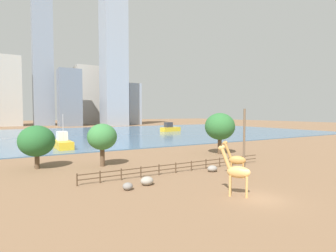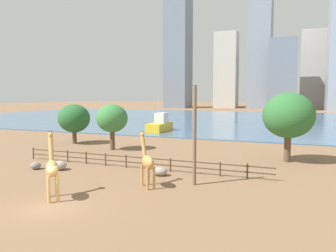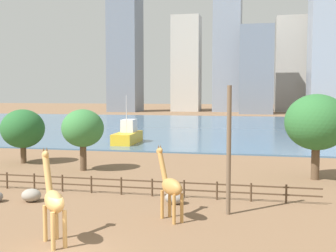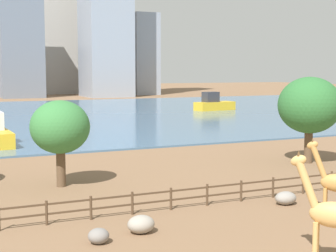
{
  "view_description": "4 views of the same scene",
  "coord_description": "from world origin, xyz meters",
  "px_view_note": "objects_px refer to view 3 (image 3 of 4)",
  "views": [
    {
      "loc": [
        -18.07,
        -15.51,
        7.45
      ],
      "look_at": [
        2.37,
        20.09,
        5.42
      ],
      "focal_mm": 28.0,
      "sensor_mm": 36.0,
      "label": 1
    },
    {
      "loc": [
        14.48,
        -16.24,
        7.27
      ],
      "look_at": [
        1.64,
        16.28,
        3.87
      ],
      "focal_mm": 35.0,
      "sensor_mm": 36.0,
      "label": 2
    },
    {
      "loc": [
        8.73,
        -17.37,
        7.51
      ],
      "look_at": [
        0.17,
        22.35,
        4.36
      ],
      "focal_mm": 45.0,
      "sensor_mm": 36.0,
      "label": 3
    },
    {
      "loc": [
        -15.61,
        -14.27,
        8.0
      ],
      "look_at": [
        3.04,
        26.91,
        3.1
      ],
      "focal_mm": 55.0,
      "sensor_mm": 36.0,
      "label": 4
    }
  ],
  "objects_px": {
    "boulder_by_pole": "(175,198)",
    "giraffe_tall": "(53,200)",
    "utility_pole": "(229,151)",
    "boulder_near_fence": "(31,195)",
    "giraffe_companion": "(170,186)",
    "tree_left_large": "(316,123)",
    "tree_right_tall": "(83,129)",
    "boat_sailboat": "(128,135)",
    "tree_center_broad": "(23,129)"
  },
  "relations": [
    {
      "from": "utility_pole",
      "to": "tree_center_broad",
      "type": "relative_size",
      "value": 1.38
    },
    {
      "from": "giraffe_tall",
      "to": "giraffe_companion",
      "type": "relative_size",
      "value": 1.08
    },
    {
      "from": "boulder_by_pole",
      "to": "utility_pole",
      "type": "bearing_deg",
      "value": -24.74
    },
    {
      "from": "utility_pole",
      "to": "tree_left_large",
      "type": "height_order",
      "value": "utility_pole"
    },
    {
      "from": "boulder_near_fence",
      "to": "boat_sailboat",
      "type": "relative_size",
      "value": 0.17
    },
    {
      "from": "utility_pole",
      "to": "tree_center_broad",
      "type": "height_order",
      "value": "utility_pole"
    },
    {
      "from": "giraffe_companion",
      "to": "tree_center_broad",
      "type": "bearing_deg",
      "value": 5.84
    },
    {
      "from": "boulder_by_pole",
      "to": "boat_sailboat",
      "type": "distance_m",
      "value": 34.39
    },
    {
      "from": "utility_pole",
      "to": "tree_center_broad",
      "type": "distance_m",
      "value": 27.29
    },
    {
      "from": "tree_right_tall",
      "to": "boat_sailboat",
      "type": "bearing_deg",
      "value": 95.97
    },
    {
      "from": "tree_right_tall",
      "to": "boulder_near_fence",
      "type": "bearing_deg",
      "value": -83.82
    },
    {
      "from": "tree_left_large",
      "to": "boat_sailboat",
      "type": "distance_m",
      "value": 31.99
    },
    {
      "from": "boulder_by_pole",
      "to": "tree_right_tall",
      "type": "relative_size",
      "value": 0.23
    },
    {
      "from": "utility_pole",
      "to": "giraffe_tall",
      "type": "bearing_deg",
      "value": -139.41
    },
    {
      "from": "tree_left_large",
      "to": "tree_center_broad",
      "type": "xyz_separation_m",
      "value": [
        -29.64,
        2.41,
        -1.28
      ]
    },
    {
      "from": "boulder_near_fence",
      "to": "tree_center_broad",
      "type": "bearing_deg",
      "value": 122.78
    },
    {
      "from": "giraffe_companion",
      "to": "tree_right_tall",
      "type": "bearing_deg",
      "value": -4.22
    },
    {
      "from": "giraffe_tall",
      "to": "tree_right_tall",
      "type": "bearing_deg",
      "value": -23.52
    },
    {
      "from": "giraffe_tall",
      "to": "giraffe_companion",
      "type": "bearing_deg",
      "value": -86.88
    },
    {
      "from": "boulder_by_pole",
      "to": "tree_right_tall",
      "type": "bearing_deg",
      "value": 137.13
    },
    {
      "from": "giraffe_tall",
      "to": "boat_sailboat",
      "type": "bearing_deg",
      "value": -30.44
    },
    {
      "from": "boulder_near_fence",
      "to": "boat_sailboat",
      "type": "bearing_deg",
      "value": 96.05
    },
    {
      "from": "giraffe_companion",
      "to": "tree_center_broad",
      "type": "height_order",
      "value": "tree_center_broad"
    },
    {
      "from": "tree_center_broad",
      "to": "giraffe_tall",
      "type": "bearing_deg",
      "value": -55.76
    },
    {
      "from": "tree_center_broad",
      "to": "utility_pole",
      "type": "bearing_deg",
      "value": -32.69
    },
    {
      "from": "giraffe_tall",
      "to": "boulder_near_fence",
      "type": "height_order",
      "value": "giraffe_tall"
    },
    {
      "from": "boulder_by_pole",
      "to": "tree_right_tall",
      "type": "xyz_separation_m",
      "value": [
        -11.17,
        10.37,
        3.71
      ]
    },
    {
      "from": "giraffe_companion",
      "to": "boulder_by_pole",
      "type": "xyz_separation_m",
      "value": [
        -0.47,
        3.64,
        -1.64
      ]
    },
    {
      "from": "tree_right_tall",
      "to": "utility_pole",
      "type": "bearing_deg",
      "value": -39.04
    },
    {
      "from": "tree_center_broad",
      "to": "tree_right_tall",
      "type": "distance_m",
      "value": 8.49
    },
    {
      "from": "utility_pole",
      "to": "boulder_near_fence",
      "type": "bearing_deg",
      "value": 179.04
    },
    {
      "from": "boulder_near_fence",
      "to": "tree_right_tall",
      "type": "xyz_separation_m",
      "value": [
        -1.29,
        11.86,
        3.66
      ]
    },
    {
      "from": "giraffe_companion",
      "to": "boulder_near_fence",
      "type": "bearing_deg",
      "value": 34.36
    },
    {
      "from": "tree_left_large",
      "to": "boat_sailboat",
      "type": "relative_size",
      "value": 0.94
    },
    {
      "from": "boulder_by_pole",
      "to": "giraffe_tall",
      "type": "bearing_deg",
      "value": -116.91
    },
    {
      "from": "boat_sailboat",
      "to": "giraffe_tall",
      "type": "bearing_deg",
      "value": 10.25
    },
    {
      "from": "boulder_by_pole",
      "to": "tree_center_broad",
      "type": "bearing_deg",
      "value": 145.9
    },
    {
      "from": "giraffe_companion",
      "to": "tree_center_broad",
      "type": "distance_m",
      "value": 25.84
    },
    {
      "from": "boulder_near_fence",
      "to": "tree_center_broad",
      "type": "distance_m",
      "value": 17.56
    },
    {
      "from": "boulder_near_fence",
      "to": "tree_center_broad",
      "type": "height_order",
      "value": "tree_center_broad"
    },
    {
      "from": "giraffe_tall",
      "to": "giraffe_companion",
      "type": "xyz_separation_m",
      "value": [
        4.89,
        5.08,
        -0.16
      ]
    },
    {
      "from": "giraffe_tall",
      "to": "boulder_by_pole",
      "type": "height_order",
      "value": "giraffe_tall"
    },
    {
      "from": "boulder_near_fence",
      "to": "boulder_by_pole",
      "type": "xyz_separation_m",
      "value": [
        9.88,
        1.5,
        -0.05
      ]
    },
    {
      "from": "boulder_near_fence",
      "to": "boulder_by_pole",
      "type": "height_order",
      "value": "boulder_near_fence"
    },
    {
      "from": "giraffe_tall",
      "to": "tree_right_tall",
      "type": "xyz_separation_m",
      "value": [
        -6.74,
        19.09,
        1.9
      ]
    },
    {
      "from": "tree_right_tall",
      "to": "boat_sailboat",
      "type": "xyz_separation_m",
      "value": [
        -2.23,
        21.29,
        -2.73
      ]
    },
    {
      "from": "tree_right_tall",
      "to": "boat_sailboat",
      "type": "distance_m",
      "value": 21.58
    },
    {
      "from": "giraffe_companion",
      "to": "tree_left_large",
      "type": "xyz_separation_m",
      "value": [
        9.95,
        14.24,
        2.96
      ]
    },
    {
      "from": "giraffe_companion",
      "to": "boat_sailboat",
      "type": "xyz_separation_m",
      "value": [
        -13.86,
        35.3,
        -0.67
      ]
    },
    {
      "from": "tree_left_large",
      "to": "tree_center_broad",
      "type": "height_order",
      "value": "tree_left_large"
    }
  ]
}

